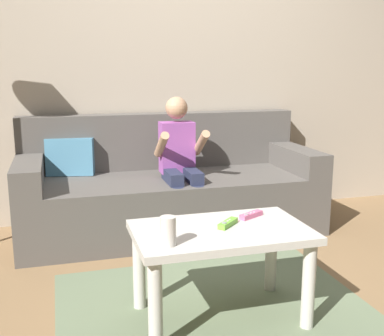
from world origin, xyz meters
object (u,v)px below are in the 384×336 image
(couch, at_px, (168,191))
(coffee_table, at_px, (221,246))
(game_remote_lime_near_edge, at_px, (228,223))
(soda_can, at_px, (168,231))
(game_remote_pink_center, at_px, (251,215))
(person_seated_on_couch, at_px, (180,159))

(couch, relative_size, coffee_table, 2.61)
(game_remote_lime_near_edge, height_order, soda_can, soda_can)
(coffee_table, relative_size, game_remote_pink_center, 5.67)
(couch, height_order, game_remote_pink_center, couch)
(coffee_table, xyz_separation_m, game_remote_lime_near_edge, (0.04, 0.02, 0.10))
(couch, distance_m, soda_can, 1.49)
(coffee_table, height_order, game_remote_lime_near_edge, game_remote_lime_near_edge)
(couch, bearing_deg, person_seated_on_couch, -77.16)
(person_seated_on_couch, bearing_deg, game_remote_lime_near_edge, -92.88)
(game_remote_pink_center, xyz_separation_m, soda_can, (-0.47, -0.25, 0.05))
(couch, relative_size, game_remote_pink_center, 14.79)
(game_remote_lime_near_edge, bearing_deg, game_remote_pink_center, 29.21)
(game_remote_pink_center, bearing_deg, soda_can, -152.38)
(couch, xyz_separation_m, game_remote_lime_near_edge, (-0.01, -1.27, 0.17))
(person_seated_on_couch, distance_m, coffee_table, 1.13)
(couch, bearing_deg, game_remote_pink_center, -83.37)
(person_seated_on_couch, bearing_deg, soda_can, -106.65)
(couch, relative_size, person_seated_on_couch, 2.16)
(person_seated_on_couch, distance_m, soda_can, 1.31)
(game_remote_lime_near_edge, bearing_deg, coffee_table, -150.25)
(coffee_table, relative_size, game_remote_lime_near_edge, 6.29)
(game_remote_lime_near_edge, distance_m, game_remote_pink_center, 0.17)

